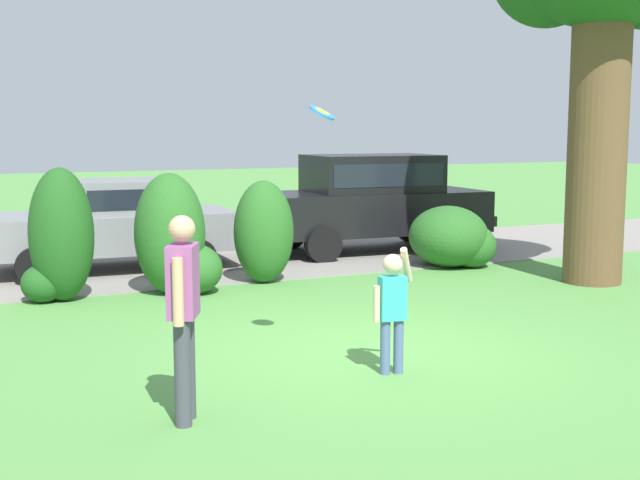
{
  "coord_description": "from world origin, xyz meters",
  "views": [
    {
      "loc": [
        -4.38,
        -7.95,
        2.44
      ],
      "look_at": [
        -0.14,
        1.13,
        1.1
      ],
      "focal_mm": 47.1,
      "sensor_mm": 36.0,
      "label": 1
    }
  ],
  "objects_px": {
    "parked_sedan": "(115,221)",
    "child_thrower": "(392,303)",
    "adult_onlooker": "(184,307)",
    "parked_suv": "(371,198)",
    "frisbee": "(322,113)"
  },
  "relations": [
    {
      "from": "parked_suv",
      "to": "adult_onlooker",
      "type": "xyz_separation_m",
      "value": [
        -6.06,
        -7.92,
        -0.09
      ]
    },
    {
      "from": "parked_suv",
      "to": "adult_onlooker",
      "type": "distance_m",
      "value": 9.97
    },
    {
      "from": "parked_suv",
      "to": "adult_onlooker",
      "type": "height_order",
      "value": "parked_suv"
    },
    {
      "from": "parked_sedan",
      "to": "frisbee",
      "type": "bearing_deg",
      "value": -84.02
    },
    {
      "from": "frisbee",
      "to": "adult_onlooker",
      "type": "bearing_deg",
      "value": -149.45
    },
    {
      "from": "child_thrower",
      "to": "frisbee",
      "type": "bearing_deg",
      "value": 133.79
    },
    {
      "from": "child_thrower",
      "to": "adult_onlooker",
      "type": "xyz_separation_m",
      "value": [
        -2.26,
        -0.49,
        0.27
      ]
    },
    {
      "from": "parked_sedan",
      "to": "adult_onlooker",
      "type": "bearing_deg",
      "value": -97.42
    },
    {
      "from": "parked_sedan",
      "to": "adult_onlooker",
      "type": "distance_m",
      "value": 7.93
    },
    {
      "from": "child_thrower",
      "to": "adult_onlooker",
      "type": "relative_size",
      "value": 0.74
    },
    {
      "from": "parked_suv",
      "to": "child_thrower",
      "type": "bearing_deg",
      "value": -117.07
    },
    {
      "from": "parked_suv",
      "to": "child_thrower",
      "type": "distance_m",
      "value": 8.35
    },
    {
      "from": "parked_sedan",
      "to": "child_thrower",
      "type": "xyz_separation_m",
      "value": [
        1.23,
        -7.38,
        -0.13
      ]
    },
    {
      "from": "parked_suv",
      "to": "child_thrower",
      "type": "xyz_separation_m",
      "value": [
        -3.8,
        -7.43,
        -0.36
      ]
    },
    {
      "from": "parked_suv",
      "to": "adult_onlooker",
      "type": "bearing_deg",
      "value": -127.42
    }
  ]
}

